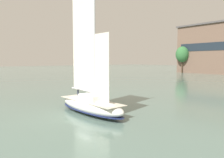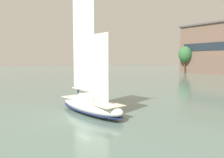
{
  "view_description": "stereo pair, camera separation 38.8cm",
  "coord_description": "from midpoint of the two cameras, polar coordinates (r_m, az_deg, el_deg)",
  "views": [
    {
      "loc": [
        19.93,
        -12.68,
        5.79
      ],
      "look_at": [
        0.0,
        3.0,
        3.6
      ],
      "focal_mm": 35.0,
      "sensor_mm": 36.0,
      "label": 1
    },
    {
      "loc": [
        20.16,
        -12.37,
        5.79
      ],
      "look_at": [
        0.0,
        3.0,
        3.6
      ],
      "focal_mm": 35.0,
      "sensor_mm": 36.0,
      "label": 2
    }
  ],
  "objects": [
    {
      "name": "ground_plane",
      "position": [
        24.33,
        -5.23,
        -8.84
      ],
      "size": [
        400.0,
        400.0,
        0.0
      ],
      "primitive_type": "plane",
      "color": "slate"
    },
    {
      "name": "tree_shore_left",
      "position": [
        104.8,
        18.65,
        6.12
      ],
      "size": [
        5.84,
        5.84,
        12.02
      ],
      "color": "#4C3828",
      "rests_on": "ground"
    },
    {
      "name": "sailboat_main",
      "position": [
        24.08,
        -5.23,
        -6.26
      ],
      "size": [
        10.5,
        3.35,
        14.26
      ],
      "color": "white",
      "rests_on": "ground"
    },
    {
      "name": "channel_buoy",
      "position": [
        33.38,
        -4.2,
        -3.8
      ],
      "size": [
        1.01,
        1.01,
        1.84
      ],
      "color": "red",
      "rests_on": "ground"
    }
  ]
}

